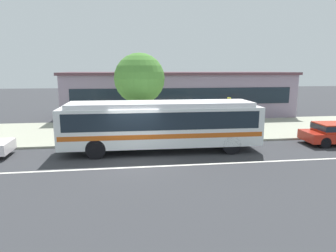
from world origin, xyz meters
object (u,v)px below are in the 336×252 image
(transit_bus, at_px, (161,123))
(bus_stop_sign, at_px, (229,113))
(pedestrian_waiting_near_sign, at_px, (105,122))
(street_tree_near_stop, at_px, (140,79))

(transit_bus, distance_m, bus_stop_sign, 4.70)
(pedestrian_waiting_near_sign, relative_size, bus_stop_sign, 0.63)
(pedestrian_waiting_near_sign, xyz_separation_m, street_tree_near_stop, (2.31, 0.07, 2.75))
(pedestrian_waiting_near_sign, height_order, street_tree_near_stop, street_tree_near_stop)
(transit_bus, relative_size, street_tree_near_stop, 2.00)
(transit_bus, relative_size, bus_stop_sign, 4.09)
(pedestrian_waiting_near_sign, bearing_deg, transit_bus, -46.99)
(street_tree_near_stop, bearing_deg, bus_stop_sign, -19.54)
(pedestrian_waiting_near_sign, height_order, bus_stop_sign, bus_stop_sign)
(bus_stop_sign, height_order, street_tree_near_stop, street_tree_near_stop)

